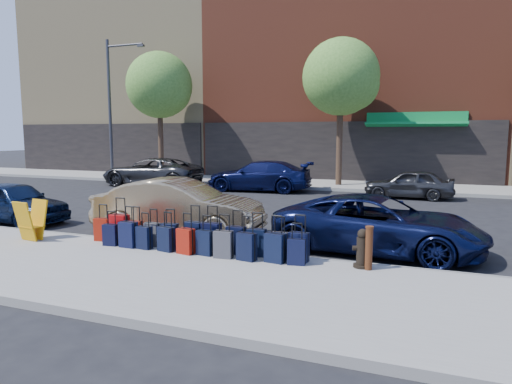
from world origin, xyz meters
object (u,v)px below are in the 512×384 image
at_px(suitcase_front_5, 194,236).
at_px(car_far_2, 409,184).
at_px(tree_left, 161,87).
at_px(car_far_0, 152,172).
at_px(car_far_1, 259,176).
at_px(streetlight, 112,101).
at_px(fire_hydrant, 362,250).
at_px(car_near_0, 14,202).
at_px(bollard, 369,247).
at_px(car_near_2, 378,224).
at_px(display_rack, 31,221).
at_px(tree_center, 344,79).
at_px(car_near_1, 179,207).

bearing_deg(suitcase_front_5, car_far_2, 77.02).
distance_m(tree_left, car_far_0, 5.46).
xyz_separation_m(car_far_0, car_far_1, (6.09, -0.14, -0.01)).
bearing_deg(tree_left, streetlight, -166.61).
height_order(suitcase_front_5, fire_hydrant, suitcase_front_5).
height_order(fire_hydrant, car_far_1, car_far_1).
relative_size(fire_hydrant, car_near_0, 0.20).
bearing_deg(tree_left, car_near_0, -77.65).
relative_size(bollard, car_far_0, 0.16).
relative_size(car_far_0, car_far_2, 1.45).
relative_size(suitcase_front_5, car_near_2, 0.21).
height_order(display_rack, car_far_1, car_far_1).
bearing_deg(car_far_1, fire_hydrant, 24.38).
relative_size(tree_left, tree_center, 1.00).
height_order(streetlight, car_far_1, streetlight).
height_order(tree_center, car_near_0, tree_center).
bearing_deg(tree_center, car_far_1, -140.89).
distance_m(streetlight, car_near_1, 16.81).
bearing_deg(fire_hydrant, car_far_0, 119.67).
relative_size(tree_center, streetlight, 0.91).
relative_size(tree_left, car_near_1, 1.59).
relative_size(fire_hydrant, car_far_1, 0.15).
xyz_separation_m(display_rack, car_far_2, (8.12, 12.04, -0.01)).
xyz_separation_m(tree_center, car_near_0, (-7.70, -12.81, -4.78)).
distance_m(suitcase_front_5, display_rack, 4.17).
relative_size(fire_hydrant, bollard, 0.90).
bearing_deg(bollard, car_far_0, 137.22).
xyz_separation_m(bollard, car_far_1, (-6.65, 11.64, 0.14)).
bearing_deg(car_near_2, car_far_1, 39.83).
relative_size(car_near_0, car_far_0, 0.71).
bearing_deg(car_near_0, car_near_1, -80.80).
bearing_deg(car_far_2, car_near_1, -29.78).
distance_m(tree_center, car_far_2, 6.52).
distance_m(streetlight, car_far_1, 10.96).
xyz_separation_m(suitcase_front_5, car_near_1, (-1.46, 1.82, 0.29)).
xyz_separation_m(car_near_0, car_near_1, (5.62, 0.37, 0.12)).
bearing_deg(display_rack, car_far_0, 118.79).
height_order(suitcase_front_5, bollard, suitcase_front_5).
height_order(streetlight, suitcase_front_5, streetlight).
relative_size(suitcase_front_5, fire_hydrant, 1.32).
height_order(car_near_0, car_far_0, car_far_0).
xyz_separation_m(fire_hydrant, car_near_2, (0.09, 1.86, 0.16)).
relative_size(tree_center, fire_hydrant, 9.62).
bearing_deg(display_rack, car_near_2, 24.59).
xyz_separation_m(tree_center, car_far_0, (-9.51, -2.65, -4.68)).
xyz_separation_m(streetlight, bollard, (16.66, -13.73, -4.08)).
distance_m(car_near_1, car_far_1, 9.76).
distance_m(display_rack, car_far_0, 13.14).
bearing_deg(car_near_2, fire_hydrant, -177.32).
bearing_deg(car_near_2, tree_center, 19.81).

